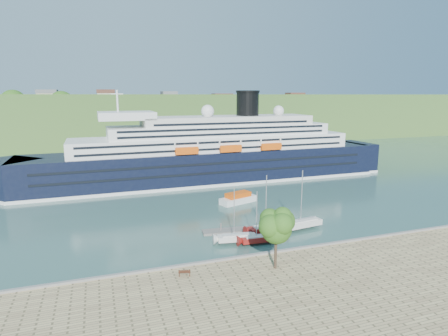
% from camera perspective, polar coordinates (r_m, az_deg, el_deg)
% --- Properties ---
extents(ground, '(400.00, 400.00, 0.00)m').
position_cam_1_polar(ground, '(57.87, 8.95, -13.27)').
color(ground, '#335A50').
rests_on(ground, ground).
extents(far_hillside, '(400.00, 50.00, 24.00)m').
position_cam_1_polar(far_hillside, '(193.41, -11.49, 7.38)').
color(far_hillside, '#375F26').
rests_on(far_hillside, ground).
extents(quay_coping, '(220.00, 0.50, 0.30)m').
position_cam_1_polar(quay_coping, '(57.25, 9.08, -12.29)').
color(quay_coping, slate).
rests_on(quay_coping, promenade).
extents(cruise_ship, '(111.72, 17.58, 25.05)m').
position_cam_1_polar(cruise_ship, '(103.07, -2.48, 4.82)').
color(cruise_ship, black).
rests_on(cruise_ship, ground).
extents(park_bench, '(1.69, 1.02, 1.01)m').
position_cam_1_polar(park_bench, '(49.79, -6.05, -15.49)').
color(park_bench, '#4B2515').
rests_on(park_bench, promenade).
extents(promenade_tree, '(5.49, 5.49, 9.10)m').
position_cam_1_polar(promenade_tree, '(50.35, 7.94, -10.19)').
color(promenade_tree, '#265716').
rests_on(promenade_tree, promenade).
extents(floating_pontoon, '(19.53, 4.59, 0.43)m').
position_cam_1_polar(floating_pontoon, '(68.00, 4.92, -9.19)').
color(floating_pontoon, slate).
rests_on(floating_pontoon, ground).
extents(sailboat_white_near, '(7.18, 3.02, 8.99)m').
position_cam_1_polar(sailboat_white_near, '(60.63, 2.00, -7.42)').
color(sailboat_white_near, silver).
rests_on(sailboat_white_near, ground).
extents(sailboat_red, '(7.89, 2.60, 10.05)m').
position_cam_1_polar(sailboat_red, '(64.56, 6.83, -5.84)').
color(sailboat_red, maroon).
rests_on(sailboat_red, ground).
extents(sailboat_white_far, '(8.23, 3.35, 10.32)m').
position_cam_1_polar(sailboat_white_far, '(68.12, 12.08, -4.99)').
color(sailboat_white_far, silver).
rests_on(sailboat_white_far, ground).
extents(tender_launch, '(9.19, 5.56, 2.40)m').
position_cam_1_polar(tender_launch, '(83.73, 2.16, -4.54)').
color(tender_launch, '#E3520D').
rests_on(tender_launch, ground).
extents(sailboat_extra, '(6.59, 2.15, 8.40)m').
position_cam_1_polar(sailboat_extra, '(60.66, 5.39, -7.75)').
color(sailboat_extra, maroon).
rests_on(sailboat_extra, ground).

